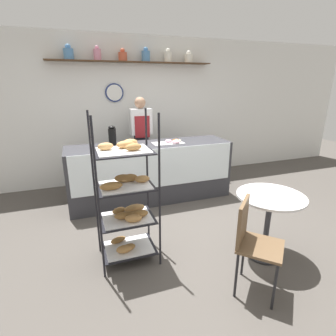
% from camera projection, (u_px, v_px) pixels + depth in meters
% --- Properties ---
extents(ground_plane, '(14.00, 14.00, 0.00)m').
position_uv_depth(ground_plane, '(180.00, 239.00, 3.30)').
color(ground_plane, '#4C4742').
extents(back_wall, '(10.00, 0.30, 2.70)m').
position_uv_depth(back_wall, '(134.00, 110.00, 5.03)').
color(back_wall, white).
rests_on(back_wall, ground_plane).
extents(display_counter, '(2.62, 0.68, 0.95)m').
position_uv_depth(display_counter, '(151.00, 172.00, 4.31)').
color(display_counter, '#333338').
rests_on(display_counter, ground_plane).
extents(pastry_rack, '(0.61, 0.48, 1.62)m').
position_uv_depth(pastry_rack, '(127.00, 199.00, 2.74)').
color(pastry_rack, black).
rests_on(pastry_rack, ground_plane).
extents(person_worker, '(0.37, 0.23, 1.64)m').
position_uv_depth(person_worker, '(141.00, 140.00, 4.72)').
color(person_worker, '#282833').
rests_on(person_worker, ground_plane).
extents(cafe_table, '(0.72, 0.72, 0.74)m').
position_uv_depth(cafe_table, '(269.00, 211.00, 2.84)').
color(cafe_table, '#262628').
rests_on(cafe_table, ground_plane).
extents(cafe_chair, '(0.54, 0.54, 0.90)m').
position_uv_depth(cafe_chair, '(252.00, 237.00, 2.35)').
color(cafe_chair, black).
rests_on(cafe_chair, ground_plane).
extents(coffee_carafe, '(0.12, 0.12, 0.31)m').
position_uv_depth(coffee_carafe, '(112.00, 136.00, 4.01)').
color(coffee_carafe, black).
rests_on(coffee_carafe, display_counter).
extents(donut_tray_counter, '(0.50, 0.26, 0.05)m').
position_uv_depth(donut_tray_counter, '(172.00, 142.00, 4.22)').
color(donut_tray_counter, silver).
rests_on(donut_tray_counter, display_counter).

